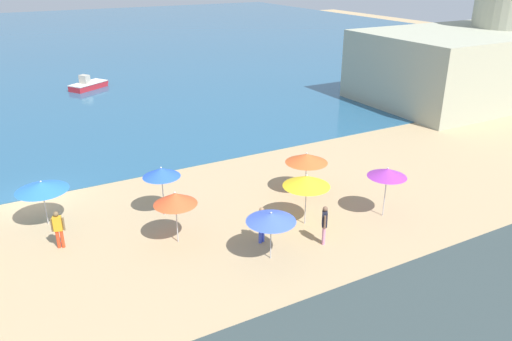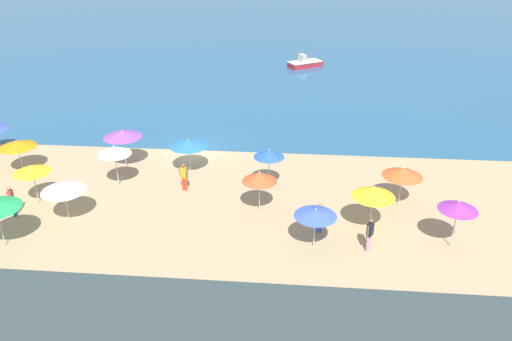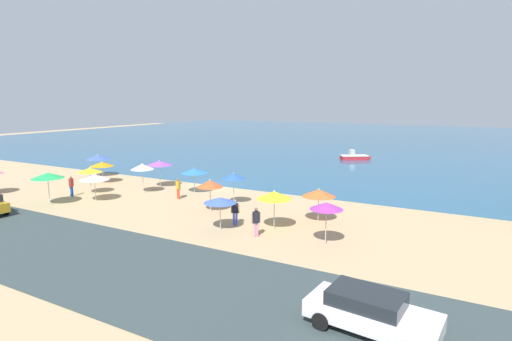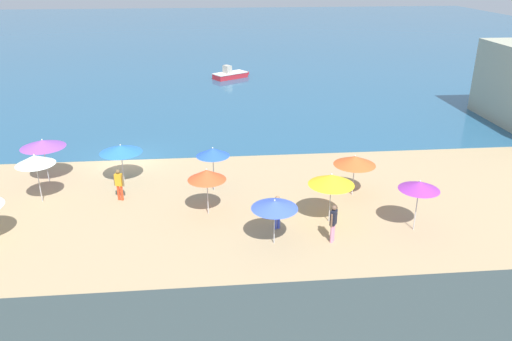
{
  "view_description": "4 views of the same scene",
  "coord_description": "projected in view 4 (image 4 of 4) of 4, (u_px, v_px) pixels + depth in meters",
  "views": [
    {
      "loc": [
        -1.22,
        -26.24,
        11.53
      ],
      "look_at": [
        10.49,
        -5.06,
        1.3
      ],
      "focal_mm": 35.0,
      "sensor_mm": 36.0,
      "label": 1
    },
    {
      "loc": [
        6.86,
        -31.42,
        14.32
      ],
      "look_at": [
        4.62,
        -5.35,
        1.27
      ],
      "focal_mm": 35.0,
      "sensor_mm": 36.0,
      "label": 2
    },
    {
      "loc": [
        21.44,
        -31.25,
        8.09
      ],
      "look_at": [
        3.71,
        1.71,
        1.52
      ],
      "focal_mm": 28.0,
      "sensor_mm": 36.0,
      "label": 3
    },
    {
      "loc": [
        5.3,
        -30.17,
        11.74
      ],
      "look_at": [
        7.68,
        -5.15,
        1.13
      ],
      "focal_mm": 35.0,
      "sensor_mm": 36.0,
      "label": 4
    }
  ],
  "objects": [
    {
      "name": "beach_umbrella_14",
      "position": [
        35.0,
        160.0,
        25.39
      ],
      "size": [
        1.99,
        1.99,
        2.68
      ],
      "color": "#B2B2B7",
      "rests_on": "ground_plane"
    },
    {
      "name": "bather_0",
      "position": [
        277.0,
        210.0,
        23.29
      ],
      "size": [
        0.55,
        0.32,
        1.71
      ],
      "color": "blue",
      "rests_on": "ground_plane"
    },
    {
      "name": "beach_umbrella_0",
      "position": [
        121.0,
        149.0,
        27.99
      ],
      "size": [
        2.39,
        2.39,
        2.24
      ],
      "color": "#B2B2B7",
      "rests_on": "ground_plane"
    },
    {
      "name": "sea",
      "position": [
        175.0,
        37.0,
        82.2
      ],
      "size": [
        150.0,
        110.0,
        0.05
      ],
      "primitive_type": "cube",
      "color": "#27597D",
      "rests_on": "ground_plane"
    },
    {
      "name": "ground_plane",
      "position": [
        129.0,
        160.0,
        31.77
      ],
      "size": [
        160.0,
        160.0,
        0.0
      ],
      "primitive_type": "plane",
      "color": "tan"
    },
    {
      "name": "beach_umbrella_1",
      "position": [
        275.0,
        205.0,
        21.69
      ],
      "size": [
        2.07,
        2.07,
        2.18
      ],
      "color": "#B2B2B7",
      "rests_on": "ground_plane"
    },
    {
      "name": "beach_umbrella_10",
      "position": [
        355.0,
        161.0,
        26.31
      ],
      "size": [
        2.24,
        2.24,
        2.31
      ],
      "color": "#B2B2B7",
      "rests_on": "ground_plane"
    },
    {
      "name": "beach_umbrella_8",
      "position": [
        419.0,
        186.0,
        22.69
      ],
      "size": [
        1.88,
        1.88,
        2.55
      ],
      "color": "#B2B2B7",
      "rests_on": "ground_plane"
    },
    {
      "name": "bather_2",
      "position": [
        333.0,
        222.0,
        22.16
      ],
      "size": [
        0.38,
        0.49,
        1.82
      ],
      "color": "pink",
      "rests_on": "ground_plane"
    },
    {
      "name": "beach_umbrella_6",
      "position": [
        213.0,
        152.0,
        26.72
      ],
      "size": [
        1.8,
        1.8,
        2.54
      ],
      "color": "#B2B2B7",
      "rests_on": "ground_plane"
    },
    {
      "name": "beach_umbrella_2",
      "position": [
        207.0,
        175.0,
        24.22
      ],
      "size": [
        1.9,
        1.9,
        2.46
      ],
      "color": "#B2B2B7",
      "rests_on": "ground_plane"
    },
    {
      "name": "skiff_nearshore",
      "position": [
        230.0,
        75.0,
        53.47
      ],
      "size": [
        4.07,
        3.32,
        1.41
      ],
      "color": "#B0232D",
      "rests_on": "sea"
    },
    {
      "name": "bather_3",
      "position": [
        119.0,
        183.0,
        26.1
      ],
      "size": [
        0.55,
        0.32,
        1.75
      ],
      "color": "#F23F1E",
      "rests_on": "ground_plane"
    },
    {
      "name": "beach_umbrella_5",
      "position": [
        331.0,
        180.0,
        23.46
      ],
      "size": [
        2.2,
        2.2,
        2.54
      ],
      "color": "#B2B2B7",
      "rests_on": "ground_plane"
    },
    {
      "name": "beach_umbrella_4",
      "position": [
        43.0,
        144.0,
        27.81
      ],
      "size": [
        2.47,
        2.47,
        2.58
      ],
      "color": "#B2B2B7",
      "rests_on": "ground_plane"
    }
  ]
}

